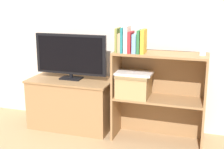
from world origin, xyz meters
TOP-DOWN VIEW (x-y plane):
  - ground_plane at (0.00, 0.00)m, footprint 16.00×16.00m
  - wall_back at (0.00, 0.49)m, footprint 10.00×0.05m
  - tv_stand at (-0.47, 0.23)m, footprint 0.87×0.47m
  - tv at (-0.47, 0.22)m, footprint 0.77×0.14m
  - bookshelf_lower_tier at (0.46, 0.22)m, footprint 0.86×0.33m
  - bookshelf_upper_tier at (0.46, 0.22)m, footprint 0.86×0.33m
  - book_olive at (0.08, 0.10)m, footprint 0.02×0.14m
  - book_tan at (0.10, 0.10)m, footprint 0.03×0.13m
  - book_teal at (0.13, 0.10)m, footprint 0.02×0.15m
  - book_ivory at (0.16, 0.10)m, footprint 0.04×0.14m
  - book_crimson at (0.20, 0.10)m, footprint 0.03×0.16m
  - book_skyblue at (0.24, 0.10)m, footprint 0.04×0.13m
  - book_forest at (0.28, 0.10)m, footprint 0.03×0.15m
  - book_mustard at (0.32, 0.10)m, footprint 0.03×0.14m
  - baby_monitor at (0.83, 0.16)m, footprint 0.05×0.04m
  - storage_basket_left at (0.22, 0.15)m, footprint 0.31×0.29m
  - laptop at (0.22, 0.15)m, footprint 0.35×0.22m

SIDE VIEW (x-z plane):
  - ground_plane at x=0.00m, z-range 0.00..0.00m
  - tv_stand at x=-0.47m, z-range 0.00..0.52m
  - bookshelf_lower_tier at x=0.46m, z-range 0.06..0.49m
  - storage_basket_left at x=0.22m, z-range 0.44..0.66m
  - laptop at x=0.22m, z-range 0.65..0.67m
  - bookshelf_upper_tier at x=0.46m, z-range 0.49..0.92m
  - tv at x=-0.47m, z-range 0.54..1.01m
  - baby_monitor at x=0.83m, z-range 0.85..0.97m
  - book_skyblue at x=0.24m, z-range 0.86..1.03m
  - book_tan at x=0.10m, z-range 0.86..1.04m
  - book_crimson at x=0.20m, z-range 0.86..1.05m
  - book_forest at x=0.28m, z-range 0.86..1.07m
  - book_mustard at x=0.32m, z-range 0.86..1.08m
  - book_olive at x=0.08m, z-range 0.86..1.08m
  - book_teal at x=0.13m, z-range 0.86..1.09m
  - book_ivory at x=0.16m, z-range 0.86..1.10m
  - wall_back at x=0.00m, z-range 0.00..2.40m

